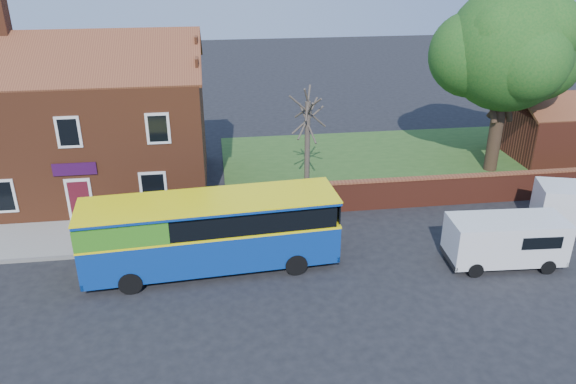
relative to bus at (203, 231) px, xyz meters
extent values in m
plane|color=black|center=(1.10, -2.43, -1.79)|extent=(120.00, 120.00, 0.00)
cube|color=gray|center=(-5.90, 3.32, -1.73)|extent=(18.00, 3.50, 0.12)
cube|color=slate|center=(-5.90, 1.57, -1.72)|extent=(18.00, 0.15, 0.14)
cube|color=#426B28|center=(14.10, 10.57, -1.77)|extent=(26.00, 12.00, 0.04)
cube|color=brown|center=(-5.90, 9.07, 1.46)|extent=(12.00, 8.00, 6.50)
cube|color=brown|center=(-5.90, 7.07, 5.71)|extent=(12.30, 4.08, 2.16)
cube|color=brown|center=(-5.90, 11.07, 5.71)|extent=(12.30, 4.08, 2.16)
cube|color=black|center=(-5.90, 5.04, 2.81)|extent=(1.10, 0.06, 1.50)
cube|color=#4C0F19|center=(-5.90, 5.02, -0.69)|extent=(0.95, 0.04, 2.10)
cube|color=silver|center=(-5.90, 5.04, -0.64)|extent=(1.20, 0.06, 2.30)
cube|color=#300C35|center=(-5.90, 5.01, 1.01)|extent=(2.00, 0.06, 0.60)
cube|color=maroon|center=(14.10, 4.57, -1.04)|extent=(22.00, 0.30, 1.50)
cube|color=brown|center=(14.10, 4.57, -0.24)|extent=(22.00, 0.38, 0.10)
cube|color=maroon|center=(23.10, 10.57, -0.29)|extent=(8.00, 5.00, 3.00)
cube|color=brown|center=(23.10, 11.82, 1.76)|extent=(8.20, 2.56, 1.24)
cube|color=navy|center=(0.33, 0.02, -0.61)|extent=(10.45, 3.30, 1.64)
cube|color=#FEEA0D|center=(0.33, 0.02, 0.21)|extent=(10.47, 3.32, 0.10)
cube|color=black|center=(0.33, 0.02, 0.70)|extent=(10.04, 3.29, 0.82)
cube|color=#3B8E1F|center=(-3.06, -0.22, 0.70)|extent=(3.68, 2.86, 0.87)
cube|color=navy|center=(0.33, 0.02, 1.25)|extent=(10.45, 3.30, 0.14)
cube|color=#FEEA0D|center=(0.33, 0.02, 1.33)|extent=(10.50, 3.34, 0.06)
cylinder|color=black|center=(-2.87, -1.42, -1.32)|extent=(0.94, 0.35, 0.93)
cylinder|color=black|center=(-3.04, 0.99, -1.32)|extent=(0.94, 0.35, 0.93)
cylinder|color=black|center=(3.71, -0.95, -1.32)|extent=(0.94, 0.35, 0.93)
cylinder|color=black|center=(3.53, 1.46, -1.32)|extent=(0.94, 0.35, 0.93)
cube|color=white|center=(12.51, -1.32, -0.59)|extent=(4.88, 2.17, 1.82)
cube|color=black|center=(14.66, -1.44, -0.30)|extent=(0.17, 1.63, 0.72)
cube|color=black|center=(14.86, -1.45, -1.40)|extent=(0.20, 1.92, 0.23)
cylinder|color=black|center=(10.93, -2.14, -1.47)|extent=(0.64, 0.25, 0.63)
cylinder|color=black|center=(11.03, -0.34, -1.47)|extent=(0.64, 0.25, 0.63)
cylinder|color=black|center=(13.99, -2.30, -1.47)|extent=(0.64, 0.25, 0.63)
cylinder|color=black|center=(14.08, -0.51, -1.47)|extent=(0.64, 0.25, 0.63)
cylinder|color=black|center=(16.23, 0.56, -1.46)|extent=(0.69, 0.39, 0.65)
cylinder|color=black|center=(16.74, 2.35, -1.46)|extent=(0.69, 0.39, 0.65)
cylinder|color=black|center=(16.86, 8.72, 0.41)|extent=(0.76, 0.76, 4.39)
sphere|color=#37621E|center=(16.86, 8.72, 5.37)|extent=(6.87, 6.87, 6.87)
sphere|color=#37621E|center=(18.86, 9.10, 4.79)|extent=(4.96, 4.96, 4.96)
sphere|color=#37621E|center=(15.05, 9.29, 4.98)|extent=(4.77, 4.77, 4.77)
cylinder|color=#4C4238|center=(5.51, 7.20, 0.73)|extent=(0.29, 0.29, 5.03)
cylinder|color=#4C4238|center=(5.51, 7.20, 2.52)|extent=(0.30, 2.45, 1.97)
cylinder|color=#4C4238|center=(5.51, 7.20, 2.34)|extent=(1.28, 1.81, 1.81)
cylinder|color=#4C4238|center=(5.51, 7.20, 2.70)|extent=(2.06, 0.94, 2.00)
camera|label=1|loc=(0.72, -20.40, 10.92)|focal=35.00mm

